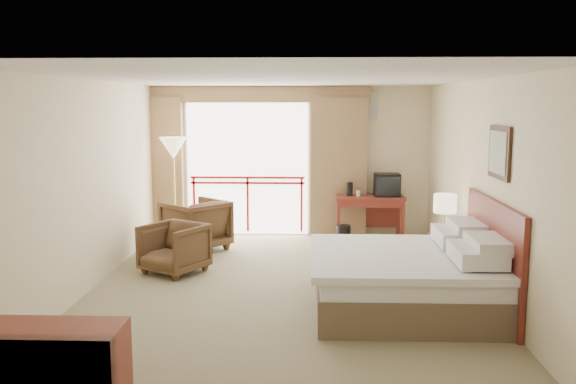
{
  "coord_description": "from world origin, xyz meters",
  "views": [
    {
      "loc": [
        0.33,
        -7.54,
        2.41
      ],
      "look_at": [
        0.05,
        0.4,
        1.24
      ],
      "focal_mm": 38.0,
      "sensor_mm": 36.0,
      "label": 1
    }
  ],
  "objects_px": {
    "table_lamp": "(445,204)",
    "wastebasket": "(343,234)",
    "armchair_near": "(175,273)",
    "dresser": "(44,378)",
    "side_table": "(167,236)",
    "tv": "(387,185)",
    "desk": "(369,205)",
    "armchair_far": "(196,249)",
    "floor_lamp": "(173,152)",
    "bed": "(408,278)",
    "nightstand": "(444,256)"
  },
  "relations": [
    {
      "from": "table_lamp",
      "to": "wastebasket",
      "type": "distance_m",
      "value": 2.46
    },
    {
      "from": "armchair_near",
      "to": "dresser",
      "type": "bearing_deg",
      "value": -59.43
    },
    {
      "from": "side_table",
      "to": "tv",
      "type": "bearing_deg",
      "value": 24.62
    },
    {
      "from": "desk",
      "to": "armchair_far",
      "type": "bearing_deg",
      "value": -162.22
    },
    {
      "from": "tv",
      "to": "armchair_near",
      "type": "height_order",
      "value": "tv"
    },
    {
      "from": "tv",
      "to": "floor_lamp",
      "type": "height_order",
      "value": "floor_lamp"
    },
    {
      "from": "bed",
      "to": "desk",
      "type": "distance_m",
      "value": 3.72
    },
    {
      "from": "bed",
      "to": "floor_lamp",
      "type": "xyz_separation_m",
      "value": [
        -3.49,
        3.35,
        1.19
      ]
    },
    {
      "from": "armchair_far",
      "to": "dresser",
      "type": "xyz_separation_m",
      "value": [
        -0.08,
        -5.59,
        0.39
      ]
    },
    {
      "from": "tv",
      "to": "armchair_near",
      "type": "distance_m",
      "value": 4.08
    },
    {
      "from": "nightstand",
      "to": "table_lamp",
      "type": "bearing_deg",
      "value": 92.18
    },
    {
      "from": "side_table",
      "to": "floor_lamp",
      "type": "xyz_separation_m",
      "value": [
        -0.17,
        1.31,
        1.17
      ]
    },
    {
      "from": "nightstand",
      "to": "armchair_near",
      "type": "xyz_separation_m",
      "value": [
        -3.81,
        0.01,
        -0.29
      ]
    },
    {
      "from": "wastebasket",
      "to": "dresser",
      "type": "height_order",
      "value": "dresser"
    },
    {
      "from": "table_lamp",
      "to": "side_table",
      "type": "bearing_deg",
      "value": 171.94
    },
    {
      "from": "floor_lamp",
      "to": "dresser",
      "type": "bearing_deg",
      "value": -86.54
    },
    {
      "from": "bed",
      "to": "wastebasket",
      "type": "bearing_deg",
      "value": 99.58
    },
    {
      "from": "desk",
      "to": "armchair_near",
      "type": "bearing_deg",
      "value": -141.58
    },
    {
      "from": "tv",
      "to": "bed",
      "type": "bearing_deg",
      "value": -108.9
    },
    {
      "from": "wastebasket",
      "to": "armchair_near",
      "type": "relative_size",
      "value": 0.39
    },
    {
      "from": "tv",
      "to": "floor_lamp",
      "type": "distance_m",
      "value": 3.74
    },
    {
      "from": "wastebasket",
      "to": "side_table",
      "type": "distance_m",
      "value": 3.07
    },
    {
      "from": "armchair_far",
      "to": "floor_lamp",
      "type": "distance_m",
      "value": 1.72
    },
    {
      "from": "armchair_far",
      "to": "floor_lamp",
      "type": "height_order",
      "value": "floor_lamp"
    },
    {
      "from": "side_table",
      "to": "dresser",
      "type": "xyz_separation_m",
      "value": [
        0.2,
        -4.81,
        -0.0
      ]
    },
    {
      "from": "desk",
      "to": "side_table",
      "type": "distance_m",
      "value": 3.63
    },
    {
      "from": "bed",
      "to": "table_lamp",
      "type": "bearing_deg",
      "value": 63.85
    },
    {
      "from": "desk",
      "to": "side_table",
      "type": "height_order",
      "value": "desk"
    },
    {
      "from": "dresser",
      "to": "armchair_far",
      "type": "bearing_deg",
      "value": 87.86
    },
    {
      "from": "nightstand",
      "to": "side_table",
      "type": "xyz_separation_m",
      "value": [
        -4.04,
        0.62,
        0.11
      ]
    },
    {
      "from": "nightstand",
      "to": "wastebasket",
      "type": "height_order",
      "value": "nightstand"
    },
    {
      "from": "table_lamp",
      "to": "wastebasket",
      "type": "height_order",
      "value": "table_lamp"
    },
    {
      "from": "side_table",
      "to": "bed",
      "type": "bearing_deg",
      "value": -31.61
    },
    {
      "from": "desk",
      "to": "wastebasket",
      "type": "relative_size",
      "value": 3.88
    },
    {
      "from": "nightstand",
      "to": "armchair_far",
      "type": "distance_m",
      "value": 4.02
    },
    {
      "from": "table_lamp",
      "to": "dresser",
      "type": "xyz_separation_m",
      "value": [
        -3.84,
        -4.23,
        -0.61
      ]
    },
    {
      "from": "bed",
      "to": "tv",
      "type": "height_order",
      "value": "tv"
    },
    {
      "from": "bed",
      "to": "desk",
      "type": "height_order",
      "value": "bed"
    },
    {
      "from": "table_lamp",
      "to": "armchair_near",
      "type": "distance_m",
      "value": 3.94
    },
    {
      "from": "armchair_far",
      "to": "armchair_near",
      "type": "xyz_separation_m",
      "value": [
        -0.05,
        -1.4,
        0.0
      ]
    },
    {
      "from": "side_table",
      "to": "armchair_near",
      "type": "bearing_deg",
      "value": -68.9
    },
    {
      "from": "table_lamp",
      "to": "armchair_far",
      "type": "distance_m",
      "value": 4.12
    },
    {
      "from": "tv",
      "to": "armchair_far",
      "type": "height_order",
      "value": "tv"
    },
    {
      "from": "armchair_far",
      "to": "armchair_near",
      "type": "relative_size",
      "value": 1.16
    },
    {
      "from": "bed",
      "to": "armchair_far",
      "type": "xyz_separation_m",
      "value": [
        -3.04,
        2.83,
        -0.38
      ]
    },
    {
      "from": "armchair_far",
      "to": "floor_lamp",
      "type": "relative_size",
      "value": 0.5
    },
    {
      "from": "wastebasket",
      "to": "side_table",
      "type": "height_order",
      "value": "side_table"
    },
    {
      "from": "wastebasket",
      "to": "armchair_near",
      "type": "bearing_deg",
      "value": -142.1
    },
    {
      "from": "nightstand",
      "to": "floor_lamp",
      "type": "height_order",
      "value": "floor_lamp"
    },
    {
      "from": "tv",
      "to": "armchair_near",
      "type": "bearing_deg",
      "value": -161.72
    }
  ]
}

